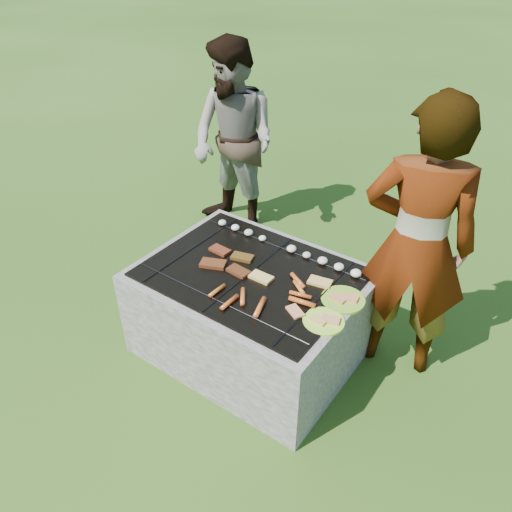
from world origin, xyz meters
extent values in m
plane|color=#224110|center=(0.00, 0.00, 0.00)|extent=(60.00, 60.00, 0.00)
cube|color=#A29C90|center=(0.00, 0.41, 0.30)|extent=(1.30, 0.18, 0.60)
cube|color=#A9A096|center=(0.00, -0.41, 0.30)|extent=(1.30, 0.18, 0.60)
cube|color=#A59C93|center=(-0.56, 0.00, 0.30)|extent=(0.18, 0.64, 0.60)
cube|color=#9F978D|center=(0.56, 0.00, 0.30)|extent=(0.18, 0.64, 0.60)
cube|color=black|center=(0.00, 0.00, 0.24)|extent=(0.94, 0.64, 0.48)
sphere|color=#FF5914|center=(0.00, 0.00, 0.46)|extent=(0.10, 0.10, 0.10)
cube|color=black|center=(0.00, 0.00, 0.61)|extent=(1.20, 0.90, 0.01)
cylinder|color=black|center=(-0.45, 0.00, 0.61)|extent=(0.01, 0.88, 0.01)
cylinder|color=black|center=(0.00, 0.00, 0.61)|extent=(0.01, 0.88, 0.01)
cylinder|color=black|center=(0.45, 0.00, 0.61)|extent=(0.01, 0.88, 0.01)
cylinder|color=black|center=(0.00, -0.32, 0.61)|extent=(1.18, 0.01, 0.01)
cylinder|color=black|center=(0.00, 0.32, 0.61)|extent=(1.18, 0.01, 0.01)
ellipsoid|color=#EEE5CA|center=(-0.48, 0.32, 0.63)|extent=(0.05, 0.05, 0.04)
ellipsoid|color=white|center=(-0.37, 0.32, 0.63)|extent=(0.06, 0.06, 0.04)
ellipsoid|color=beige|center=(-0.26, 0.32, 0.63)|extent=(0.06, 0.06, 0.04)
ellipsoid|color=white|center=(-0.14, 0.32, 0.63)|extent=(0.05, 0.05, 0.03)
ellipsoid|color=silver|center=(0.08, 0.32, 0.63)|extent=(0.06, 0.06, 0.04)
ellipsoid|color=beige|center=(0.19, 0.32, 0.63)|extent=(0.05, 0.05, 0.04)
ellipsoid|color=beige|center=(0.30, 0.32, 0.63)|extent=(0.06, 0.06, 0.04)
ellipsoid|color=beige|center=(0.41, 0.32, 0.63)|extent=(0.06, 0.06, 0.04)
ellipsoid|color=#F1EDCC|center=(0.52, 0.32, 0.63)|extent=(0.06, 0.06, 0.05)
cube|color=#9C3C1C|center=(-0.29, 0.06, 0.62)|extent=(0.13, 0.08, 0.02)
cube|color=brown|center=(-0.13, 0.08, 0.62)|extent=(0.15, 0.11, 0.02)
cube|color=brown|center=(-0.23, -0.08, 0.62)|extent=(0.17, 0.14, 0.02)
cube|color=maroon|center=(-0.06, -0.05, 0.62)|extent=(0.14, 0.09, 0.02)
cylinder|color=#F15C27|center=(0.28, 0.08, 0.63)|extent=(0.14, 0.09, 0.03)
cylinder|color=orange|center=(0.32, 0.03, 0.62)|extent=(0.12, 0.09, 0.02)
cylinder|color=#D34222|center=(0.36, -0.02, 0.62)|extent=(0.13, 0.05, 0.02)
cylinder|color=#BE4B1F|center=(0.40, -0.07, 0.63)|extent=(0.15, 0.05, 0.03)
cylinder|color=orange|center=(0.11, -0.22, 0.62)|extent=(0.10, 0.13, 0.03)
cylinder|color=orange|center=(0.24, -0.24, 0.63)|extent=(0.08, 0.16, 0.03)
cylinder|color=#C65F20|center=(-0.04, -0.26, 0.62)|extent=(0.03, 0.13, 0.02)
cylinder|color=#BD431F|center=(0.08, -0.30, 0.62)|extent=(0.03, 0.14, 0.03)
cube|color=#F3DA7C|center=(0.08, -0.02, 0.62)|extent=(0.13, 0.08, 0.02)
cube|color=#F5AB7D|center=(0.40, -0.16, 0.62)|extent=(0.12, 0.10, 0.01)
cube|color=tan|center=(0.38, 0.14, 0.62)|extent=(0.15, 0.10, 0.02)
cylinder|color=#A9CA30|center=(0.56, 0.09, 0.61)|extent=(0.26, 0.26, 0.02)
cube|color=tan|center=(0.54, 0.07, 0.62)|extent=(0.09, 0.06, 0.01)
cube|color=tan|center=(0.59, 0.11, 0.62)|extent=(0.10, 0.07, 0.02)
cylinder|color=#E0FA3B|center=(0.56, -0.13, 0.61)|extent=(0.26, 0.26, 0.01)
cube|color=tan|center=(0.54, -0.15, 0.62)|extent=(0.09, 0.06, 0.01)
cube|color=#F8B47F|center=(0.59, -0.11, 0.62)|extent=(0.11, 0.08, 0.02)
imported|color=gray|center=(0.79, 0.46, 0.86)|extent=(0.72, 0.58, 1.72)
imported|color=gray|center=(-1.01, 1.15, 0.81)|extent=(0.86, 0.71, 1.63)
camera|label=1|loc=(1.41, -1.92, 2.36)|focal=35.00mm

